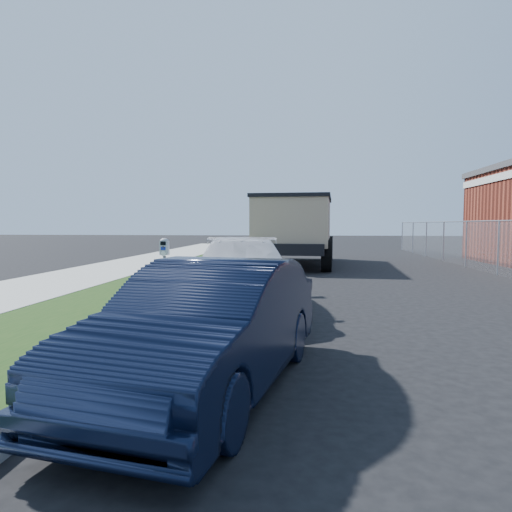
# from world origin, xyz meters

# --- Properties ---
(ground) EXTENTS (120.00, 120.00, 0.00)m
(ground) POSITION_xyz_m (0.00, 0.00, 0.00)
(ground) COLOR black
(ground) RESTS_ON ground
(streetside) EXTENTS (6.12, 50.00, 0.15)m
(streetside) POSITION_xyz_m (-5.57, 2.00, 0.07)
(streetside) COLOR #999991
(streetside) RESTS_ON ground
(chainlink_fence) EXTENTS (0.06, 30.06, 30.00)m
(chainlink_fence) POSITION_xyz_m (6.00, 7.00, 1.26)
(chainlink_fence) COLOR slate
(chainlink_fence) RESTS_ON ground
(parking_meter) EXTENTS (0.19, 0.14, 1.29)m
(parking_meter) POSITION_xyz_m (-3.14, 0.07, 1.05)
(parking_meter) COLOR #3F4247
(parking_meter) RESTS_ON ground
(white_wagon) EXTENTS (2.63, 5.12, 1.42)m
(white_wagon) POSITION_xyz_m (-1.57, 0.08, 0.71)
(white_wagon) COLOR silver
(white_wagon) RESTS_ON ground
(navy_sedan) EXTENTS (2.10, 4.17, 1.31)m
(navy_sedan) POSITION_xyz_m (-1.29, -4.29, 0.66)
(navy_sedan) COLOR black
(navy_sedan) RESTS_ON ground
(dump_truck) EXTENTS (3.37, 7.54, 2.89)m
(dump_truck) POSITION_xyz_m (-0.69, 10.55, 1.62)
(dump_truck) COLOR black
(dump_truck) RESTS_ON ground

